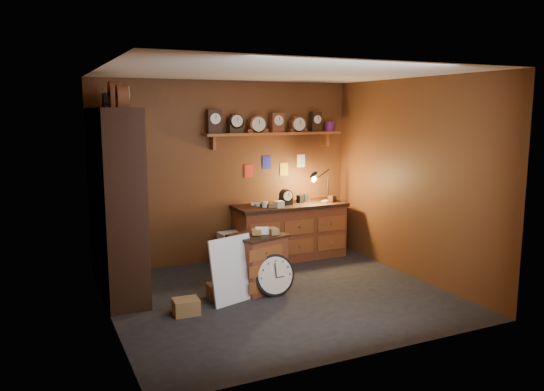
{
  "coord_description": "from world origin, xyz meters",
  "views": [
    {
      "loc": [
        -2.74,
        -5.65,
        2.27
      ],
      "look_at": [
        0.06,
        0.35,
        1.2
      ],
      "focal_mm": 35.0,
      "sensor_mm": 36.0,
      "label": 1
    }
  ],
  "objects": [
    {
      "name": "floor_box_a",
      "position": [
        -1.21,
        -0.09,
        0.09
      ],
      "size": [
        0.3,
        0.26,
        0.18
      ],
      "primitive_type": "cube",
      "rotation": [
        0.0,
        0.0,
        -0.06
      ],
      "color": "olive",
      "rests_on": "ground"
    },
    {
      "name": "mini_fridge",
      "position": [
        0.0,
        1.39,
        0.25
      ],
      "size": [
        0.5,
        0.52,
        0.49
      ],
      "rotation": [
        0.0,
        0.0,
        0.05
      ],
      "color": "silver",
      "rests_on": "ground"
    },
    {
      "name": "floor_box_b",
      "position": [
        -0.68,
        0.19,
        0.06
      ],
      "size": [
        0.24,
        0.27,
        0.11
      ],
      "primitive_type": "cube",
      "rotation": [
        0.0,
        0.0,
        -0.24
      ],
      "color": "white",
      "rests_on": "ground"
    },
    {
      "name": "floor_box_c",
      "position": [
        -0.72,
        0.24,
        0.09
      ],
      "size": [
        0.26,
        0.23,
        0.19
      ],
      "primitive_type": "cube",
      "rotation": [
        0.0,
        0.0,
        -0.07
      ],
      "color": "olive",
      "rests_on": "ground"
    },
    {
      "name": "workbench",
      "position": [
        0.89,
        1.47,
        0.47
      ],
      "size": [
        1.75,
        0.66,
        1.36
      ],
      "color": "brown",
      "rests_on": "ground"
    },
    {
      "name": "floor",
      "position": [
        0.0,
        0.0,
        0.0
      ],
      "size": [
        4.0,
        4.0,
        0.0
      ],
      "primitive_type": "plane",
      "color": "black",
      "rests_on": "ground"
    },
    {
      "name": "big_round_clock",
      "position": [
        -0.04,
        0.05,
        0.26
      ],
      "size": [
        0.52,
        0.17,
        0.52
      ],
      "color": "black",
      "rests_on": "ground"
    },
    {
      "name": "shelving_unit",
      "position": [
        -1.79,
        0.98,
        1.25
      ],
      "size": [
        0.47,
        1.6,
        2.58
      ],
      "color": "black",
      "rests_on": "ground"
    },
    {
      "name": "white_panel",
      "position": [
        -0.59,
        0.06,
        0.0
      ],
      "size": [
        0.63,
        0.34,
        0.8
      ],
      "primitive_type": "cube",
      "rotation": [
        -0.17,
        0.0,
        0.3
      ],
      "color": "silver",
      "rests_on": "ground"
    },
    {
      "name": "room_shell",
      "position": [
        0.04,
        0.11,
        1.72
      ],
      "size": [
        4.02,
        3.62,
        2.71
      ],
      "color": "#5F3316",
      "rests_on": "ground"
    },
    {
      "name": "low_cabinet",
      "position": [
        -0.14,
        0.33,
        0.39
      ],
      "size": [
        0.76,
        0.7,
        0.81
      ],
      "rotation": [
        0.0,
        0.0,
        0.3
      ],
      "color": "brown",
      "rests_on": "ground"
    }
  ]
}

